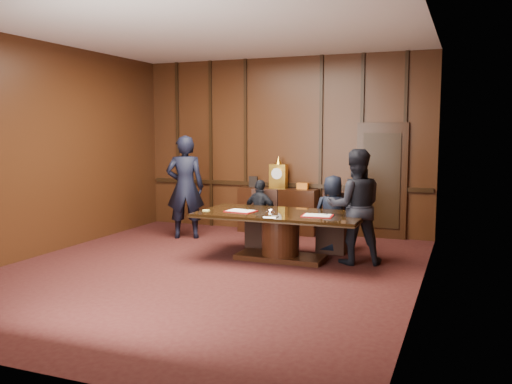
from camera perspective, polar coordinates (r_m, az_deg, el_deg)
room at (r=7.87m, az=-4.64°, el=4.08°), size 7.00×7.04×3.50m
sideboard at (r=10.89m, az=2.37°, el=-1.76°), size 1.60×0.45×1.54m
conference_table at (r=8.61m, az=2.61°, el=-3.82°), size 2.62×1.32×0.76m
folder_left at (r=8.68m, az=-1.61°, el=-2.01°), size 0.50×0.39×0.02m
folder_right at (r=8.26m, az=6.48°, el=-2.48°), size 0.49×0.37×0.02m
inkstand at (r=8.14m, az=1.59°, el=-2.25°), size 0.20×0.14×0.12m
notepad at (r=8.78m, az=-5.27°, el=-1.94°), size 0.10×0.08×0.01m
chair_left at (r=9.68m, az=0.62°, el=-3.96°), size 0.52×0.52×0.99m
chair_right at (r=9.31m, az=8.16°, el=-4.46°), size 0.49×0.49×0.99m
signatory_left at (r=9.56m, az=0.48°, el=-2.26°), size 0.74×0.41×1.19m
signatory_right at (r=9.17m, az=8.08°, el=-2.31°), size 0.73×0.57×1.31m
witness_left at (r=10.36m, az=-7.46°, el=0.51°), size 0.84×0.72×1.96m
witness_right at (r=8.46m, az=10.40°, el=-1.53°), size 1.04×0.92×1.77m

